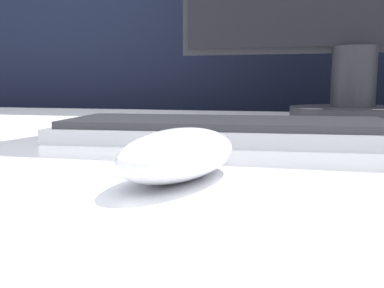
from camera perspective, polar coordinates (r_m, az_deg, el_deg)
partition_panel at (r=1.17m, az=12.56°, el=-3.97°), size 5.00×0.03×1.07m
computer_mouse_near at (r=0.31m, az=-1.67°, el=-1.27°), size 0.09×0.14×0.03m
keyboard at (r=0.51m, az=4.27°, el=1.79°), size 0.39×0.17×0.02m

